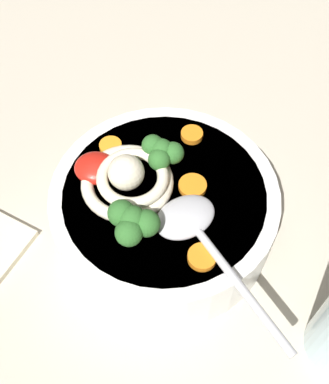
# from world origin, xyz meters

# --- Properties ---
(table_slab) EXTENTS (1.21, 1.21, 0.03)m
(table_slab) POSITION_xyz_m (0.00, 0.00, 0.01)
(table_slab) COLOR #BCB29E
(table_slab) RESTS_ON ground
(soup_bowl) EXTENTS (0.23, 0.23, 0.07)m
(soup_bowl) POSITION_xyz_m (-0.03, 0.00, 0.06)
(soup_bowl) COLOR white
(soup_bowl) RESTS_ON table_slab
(noodle_pile) EXTENTS (0.10, 0.10, 0.04)m
(noodle_pile) POSITION_xyz_m (-0.06, -0.00, 0.11)
(noodle_pile) COLOR beige
(noodle_pile) RESTS_ON soup_bowl
(soup_spoon) EXTENTS (0.15, 0.15, 0.02)m
(soup_spoon) POSITION_xyz_m (0.01, -0.04, 0.11)
(soup_spoon) COLOR #B7B7BC
(soup_spoon) RESTS_ON soup_bowl
(chili_sauce_dollop) EXTENTS (0.04, 0.04, 0.02)m
(chili_sauce_dollop) POSITION_xyz_m (-0.10, 0.01, 0.11)
(chili_sauce_dollop) COLOR red
(chili_sauce_dollop) RESTS_ON soup_bowl
(broccoli_floret_right) EXTENTS (0.05, 0.04, 0.04)m
(broccoli_floret_right) POSITION_xyz_m (-0.04, -0.05, 0.12)
(broccoli_floret_right) COLOR #7A9E60
(broccoli_floret_right) RESTS_ON soup_bowl
(broccoli_floret_beside_chili) EXTENTS (0.04, 0.04, 0.03)m
(broccoli_floret_beside_chili) POSITION_xyz_m (-0.04, 0.03, 0.12)
(broccoli_floret_beside_chili) COLOR #7A9E60
(broccoli_floret_beside_chili) RESTS_ON soup_bowl
(carrot_slice_far) EXTENTS (0.02, 0.02, 0.01)m
(carrot_slice_far) POSITION_xyz_m (-0.01, 0.08, 0.10)
(carrot_slice_far) COLOR orange
(carrot_slice_far) RESTS_ON soup_bowl
(carrot_slice_front) EXTENTS (0.02, 0.02, 0.01)m
(carrot_slice_front) POSITION_xyz_m (-0.09, 0.04, 0.10)
(carrot_slice_front) COLOR orange
(carrot_slice_front) RESTS_ON soup_bowl
(carrot_slice_center) EXTENTS (0.03, 0.03, 0.01)m
(carrot_slice_center) POSITION_xyz_m (0.02, -0.06, 0.10)
(carrot_slice_center) COLOR orange
(carrot_slice_center) RESTS_ON soup_bowl
(carrot_slice_near_spoon) EXTENTS (0.03, 0.03, 0.01)m
(carrot_slice_near_spoon) POSITION_xyz_m (0.00, 0.01, 0.10)
(carrot_slice_near_spoon) COLOR orange
(carrot_slice_near_spoon) RESTS_ON soup_bowl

